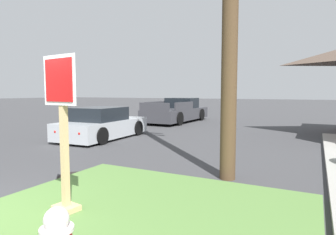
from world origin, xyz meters
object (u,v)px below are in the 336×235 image
stop_sign (63,137)px  pickup_truck_charcoal (177,112)px  manhole_cover (74,176)px  parked_sedan_silver (102,125)px

stop_sign → pickup_truck_charcoal: bearing=108.6°
manhole_cover → pickup_truck_charcoal: 12.14m
stop_sign → parked_sedan_silver: (-4.33, 6.04, -0.65)m
stop_sign → parked_sedan_silver: size_ratio=0.56×
manhole_cover → pickup_truck_charcoal: pickup_truck_charcoal is taller
parked_sedan_silver → stop_sign: bearing=-54.4°
parked_sedan_silver → pickup_truck_charcoal: pickup_truck_charcoal is taller
stop_sign → parked_sedan_silver: bearing=125.6°
pickup_truck_charcoal → parked_sedan_silver: bearing=-88.9°
manhole_cover → parked_sedan_silver: bearing=123.3°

